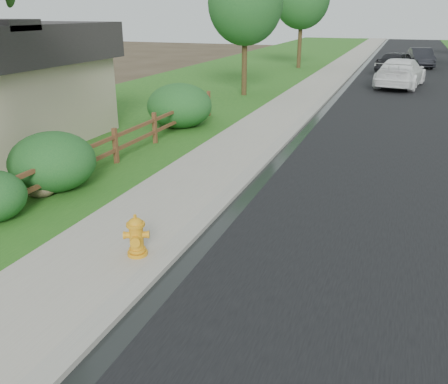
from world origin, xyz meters
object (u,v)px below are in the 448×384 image
at_px(ranch_fence, 91,155).
at_px(fire_hydrant, 136,237).
at_px(dark_car_mid, 398,62).
at_px(white_suv, 401,73).

xyz_separation_m(ranch_fence, fire_hydrant, (3.50, -3.61, -0.15)).
xyz_separation_m(ranch_fence, dark_car_mid, (7.07, 27.07, 0.20)).
xyz_separation_m(fire_hydrant, dark_car_mid, (3.57, 30.68, 0.35)).
distance_m(white_suv, dark_car_mid, 6.93).
relative_size(white_suv, dark_car_mid, 1.23).
height_order(ranch_fence, white_suv, white_suv).
height_order(white_suv, dark_car_mid, white_suv).
relative_size(ranch_fence, fire_hydrant, 21.29).
relative_size(ranch_fence, white_suv, 2.95).
distance_m(fire_hydrant, dark_car_mid, 30.89).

